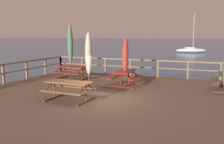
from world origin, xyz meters
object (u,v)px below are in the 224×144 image
object	(u,v)px
picnic_table_front_right	(72,70)
patio_umbrella_tall_mid_right	(70,45)
patio_umbrella_short_front	(125,55)
sailboat_distant	(191,50)
patio_umbrella_short_back	(89,54)
picnic_table_mid_right	(125,75)
picnic_table_back_right	(69,87)

from	to	relation	value
picnic_table_front_right	patio_umbrella_tall_mid_right	world-z (taller)	patio_umbrella_tall_mid_right
patio_umbrella_short_front	sailboat_distant	size ratio (longest dim) A/B	0.32
patio_umbrella_short_front	patio_umbrella_short_back	size ratio (longest dim) A/B	0.91
patio_umbrella_short_front	patio_umbrella_tall_mid_right	size ratio (longest dim) A/B	0.77
picnic_table_mid_right	picnic_table_back_right	xyz separation A→B (m)	(-1.04, -3.70, 0.01)
patio_umbrella_short_front	sailboat_distant	xyz separation A→B (m)	(-0.31, 40.19, -1.91)
picnic_table_back_right	patio_umbrella_tall_mid_right	distance (m)	5.17
picnic_table_back_right	patio_umbrella_short_back	bearing A→B (deg)	92.70
picnic_table_front_right	picnic_table_back_right	bearing A→B (deg)	-59.21
picnic_table_mid_right	sailboat_distant	xyz separation A→B (m)	(-0.26, 40.13, -0.87)
sailboat_distant	picnic_table_front_right	bearing A→B (deg)	-94.82
picnic_table_mid_right	picnic_table_front_right	bearing A→B (deg)	170.67
patio_umbrella_short_back	patio_umbrella_tall_mid_right	bearing A→B (deg)	136.04
picnic_table_mid_right	picnic_table_back_right	distance (m)	3.85
picnic_table_front_right	picnic_table_mid_right	bearing A→B (deg)	-9.33
patio_umbrella_short_front	patio_umbrella_tall_mid_right	world-z (taller)	patio_umbrella_tall_mid_right
picnic_table_mid_right	patio_umbrella_short_front	xyz separation A→B (m)	(0.05, -0.06, 1.04)
patio_umbrella_tall_mid_right	picnic_table_front_right	bearing A→B (deg)	83.74
patio_umbrella_tall_mid_right	sailboat_distant	xyz separation A→B (m)	(3.34, 39.61, -2.39)
patio_umbrella_tall_mid_right	sailboat_distant	size ratio (longest dim) A/B	0.42
picnic_table_mid_right	picnic_table_back_right	size ratio (longest dim) A/B	0.90
patio_umbrella_short_front	patio_umbrella_short_back	xyz separation A→B (m)	(-1.17, -1.82, 0.16)
patio_umbrella_short_back	sailboat_distant	world-z (taller)	sailboat_distant
patio_umbrella_short_back	patio_umbrella_short_front	bearing A→B (deg)	57.22
patio_umbrella_tall_mid_right	sailboat_distant	world-z (taller)	sailboat_distant
picnic_table_front_right	patio_umbrella_short_front	distance (m)	3.84
picnic_table_front_right	patio_umbrella_short_back	distance (m)	3.69
patio_umbrella_short_front	picnic_table_front_right	bearing A→B (deg)	169.92
patio_umbrella_short_back	patio_umbrella_tall_mid_right	world-z (taller)	patio_umbrella_tall_mid_right
picnic_table_mid_right	patio_umbrella_tall_mid_right	size ratio (longest dim) A/B	0.54
picnic_table_front_right	patio_umbrella_short_back	bearing A→B (deg)	-44.91
patio_umbrella_short_front	sailboat_distant	distance (m)	40.23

